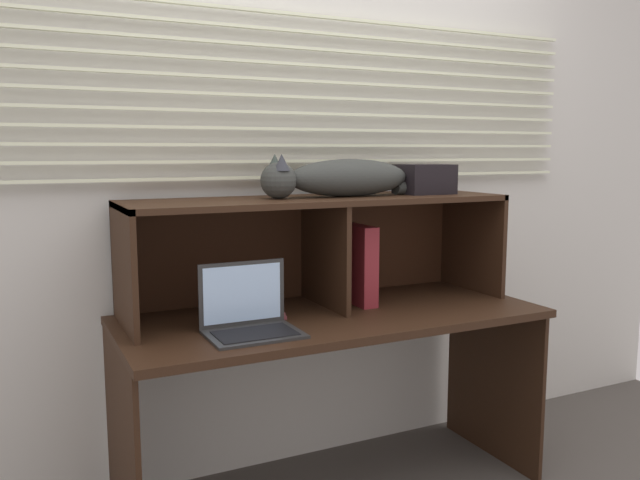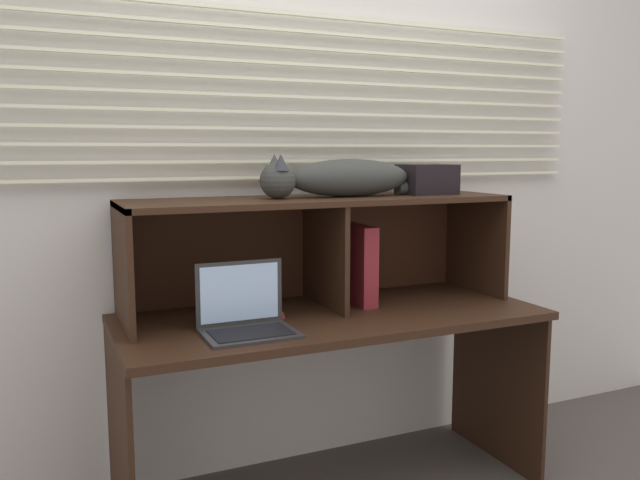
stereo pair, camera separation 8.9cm
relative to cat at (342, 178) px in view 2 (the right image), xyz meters
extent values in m
cube|color=beige|center=(-0.09, 0.26, 0.01)|extent=(4.40, 0.04, 2.50)
cube|color=beige|center=(-0.09, 0.21, 0.00)|extent=(2.78, 0.02, 0.01)
cube|color=beige|center=(-0.09, 0.21, 0.06)|extent=(2.78, 0.02, 0.01)
cube|color=beige|center=(-0.09, 0.21, 0.13)|extent=(2.78, 0.02, 0.01)
cube|color=beige|center=(-0.09, 0.21, 0.19)|extent=(2.78, 0.02, 0.01)
cube|color=beige|center=(-0.09, 0.21, 0.26)|extent=(2.78, 0.02, 0.01)
cube|color=beige|center=(-0.09, 0.21, 0.32)|extent=(2.78, 0.02, 0.01)
cube|color=beige|center=(-0.09, 0.21, 0.39)|extent=(2.78, 0.02, 0.01)
cube|color=beige|center=(-0.09, 0.21, 0.45)|extent=(2.78, 0.02, 0.01)
cube|color=beige|center=(-0.09, 0.21, 0.52)|extent=(2.78, 0.02, 0.01)
cube|color=beige|center=(-0.09, 0.21, 0.58)|extent=(2.78, 0.02, 0.01)
cube|color=beige|center=(-0.09, 0.21, 0.65)|extent=(2.78, 0.02, 0.01)
cube|color=black|center=(-0.09, -0.11, -0.52)|extent=(1.60, 0.67, 0.03)
cube|color=black|center=(-0.89, -0.11, -0.88)|extent=(0.02, 0.60, 0.70)
cube|color=black|center=(0.70, -0.11, -0.88)|extent=(0.02, 0.60, 0.70)
cube|color=black|center=(-0.09, 0.00, -0.08)|extent=(1.51, 0.42, 0.02)
cube|color=black|center=(-0.84, 0.00, -0.29)|extent=(0.02, 0.42, 0.43)
cube|color=black|center=(0.65, 0.00, -0.29)|extent=(0.02, 0.42, 0.43)
cube|color=black|center=(-0.07, 0.00, -0.30)|extent=(0.02, 0.40, 0.41)
cube|color=#351C0F|center=(-0.09, 0.21, -0.29)|extent=(1.51, 0.01, 0.43)
ellipsoid|color=#343633|center=(0.03, 0.00, 0.00)|extent=(0.52, 0.17, 0.15)
sphere|color=#343633|center=(-0.27, 0.00, 0.00)|extent=(0.14, 0.14, 0.14)
cone|color=#303138|center=(-0.27, -0.03, 0.06)|extent=(0.06, 0.06, 0.06)
cone|color=#323B36|center=(-0.27, 0.03, 0.06)|extent=(0.06, 0.06, 0.06)
cylinder|color=#343633|center=(0.39, 0.00, -0.04)|extent=(0.29, 0.06, 0.06)
cube|color=#2B2B2B|center=(-0.47, -0.27, -0.50)|extent=(0.31, 0.23, 0.01)
cube|color=#2B2B2B|center=(-0.47, -0.16, -0.38)|extent=(0.31, 0.01, 0.22)
cube|color=#ADD1F9|center=(-0.47, -0.16, -0.38)|extent=(0.28, 0.00, 0.20)
cube|color=black|center=(-0.47, -0.28, -0.49)|extent=(0.26, 0.16, 0.00)
cube|color=maroon|center=(0.07, 0.00, -0.35)|extent=(0.06, 0.24, 0.32)
cube|color=brown|center=(-0.37, 0.00, -0.50)|extent=(0.17, 0.25, 0.01)
cube|color=brown|center=(-0.38, -0.01, -0.48)|extent=(0.17, 0.25, 0.01)
cube|color=black|center=(0.39, 0.00, -0.01)|extent=(0.21, 0.17, 0.12)
camera|label=1|loc=(-1.19, -2.24, 0.11)|focal=36.28mm
camera|label=2|loc=(-1.11, -2.28, 0.11)|focal=36.28mm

